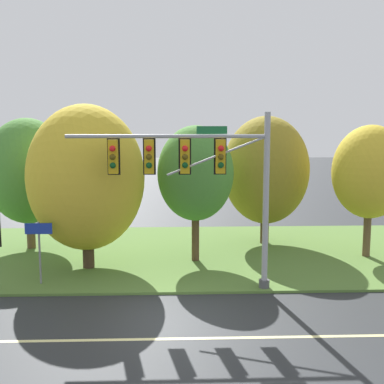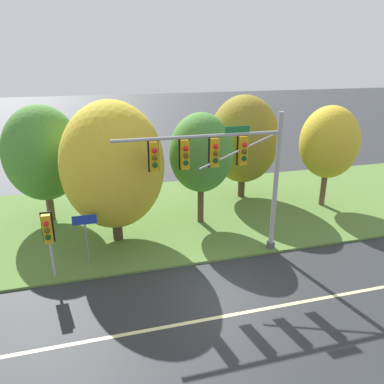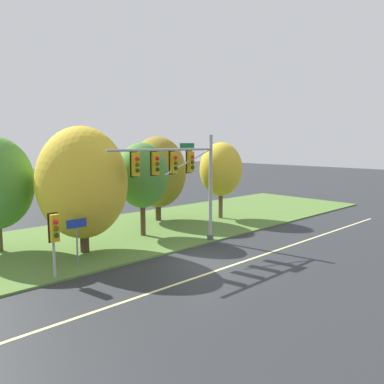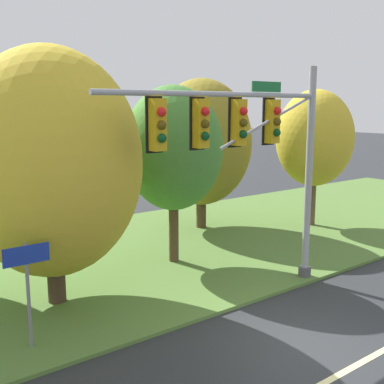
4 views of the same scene
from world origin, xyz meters
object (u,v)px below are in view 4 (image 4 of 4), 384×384
at_px(tree_left_of_mast, 50,163).
at_px(tree_behind_signpost, 173,149).
at_px(tree_mid_verge, 201,143).
at_px(tree_tall_centre, 315,138).
at_px(route_sign_post, 27,277).
at_px(traffic_signal_mast, 251,141).

xyz_separation_m(tree_left_of_mast, tree_behind_signpost, (4.65, 0.92, 0.07)).
xyz_separation_m(tree_mid_verge, tree_tall_centre, (4.30, -2.70, 0.15)).
bearing_deg(route_sign_post, tree_left_of_mast, 55.41).
bearing_deg(route_sign_post, tree_behind_signpost, 26.48).
height_order(traffic_signal_mast, route_sign_post, traffic_signal_mast).
xyz_separation_m(route_sign_post, tree_left_of_mast, (1.47, 2.13, 2.23)).
distance_m(route_sign_post, tree_tall_centre, 14.75).
relative_size(traffic_signal_mast, tree_tall_centre, 1.22).
bearing_deg(tree_left_of_mast, traffic_signal_mast, -32.40).
bearing_deg(tree_mid_verge, tree_tall_centre, -32.17).
height_order(tree_behind_signpost, tree_tall_centre, tree_tall_centre).
distance_m(traffic_signal_mast, tree_mid_verge, 7.96).
xyz_separation_m(traffic_signal_mast, route_sign_post, (-6.04, 0.77, -2.77)).
bearing_deg(traffic_signal_mast, tree_tall_centre, 27.75).
xyz_separation_m(tree_behind_signpost, tree_tall_centre, (8.03, 0.44, -0.01)).
distance_m(traffic_signal_mast, tree_behind_signpost, 3.85).
height_order(traffic_signal_mast, tree_behind_signpost, traffic_signal_mast).
xyz_separation_m(traffic_signal_mast, tree_tall_centre, (8.11, 4.26, -0.48)).
bearing_deg(route_sign_post, tree_tall_centre, 13.86).
relative_size(tree_mid_verge, tree_tall_centre, 1.07).
xyz_separation_m(tree_left_of_mast, tree_mid_verge, (8.38, 4.06, -0.09)).
bearing_deg(tree_tall_centre, traffic_signal_mast, -152.25).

